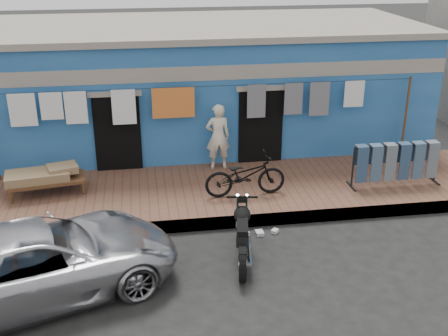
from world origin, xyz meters
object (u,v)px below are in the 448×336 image
seated_person (218,137)px  charpoy (47,181)px  bicycle (245,171)px  jeans_rack (395,163)px  car (41,260)px  motorcycle (242,234)px

seated_person → charpoy: bearing=10.2°
bicycle → charpoy: bicycle is taller
charpoy → bicycle: bearing=-10.0°
bicycle → jeans_rack: bearing=-91.9°
car → bicycle: bicycle is taller
car → jeans_rack: (7.42, 2.84, 0.11)m
bicycle → motorcycle: 2.29m
bicycle → charpoy: size_ratio=0.97×
seated_person → jeans_rack: 4.18m
car → seated_person: 5.71m
car → charpoy: car is taller
seated_person → jeans_rack: size_ratio=0.76×
car → charpoy: (-0.39, 3.54, -0.11)m
car → bicycle: 4.82m
car → charpoy: bearing=-13.6°
charpoy → motorcycle: bearing=-37.8°
motorcycle → charpoy: size_ratio=0.95×
seated_person → jeans_rack: seated_person is taller
seated_person → motorcycle: (-0.11, -3.88, -0.52)m
motorcycle → bicycle: bearing=87.5°
bicycle → motorcycle: bearing=165.2°
car → seated_person: (3.57, 4.44, 0.41)m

